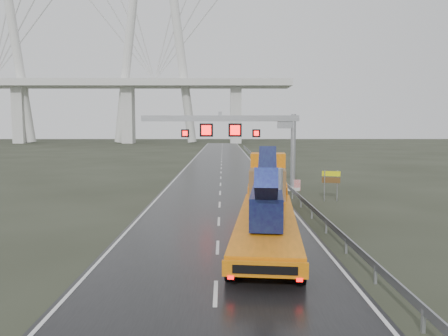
{
  "coord_description": "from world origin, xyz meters",
  "views": [
    {
      "loc": [
        0.27,
        -23.2,
        5.97
      ],
      "look_at": [
        0.33,
        6.38,
        3.2
      ],
      "focal_mm": 35.0,
      "sensor_mm": 36.0,
      "label": 1
    }
  ],
  "objects_px": {
    "sign_gantry": "(243,131)",
    "striped_barrier": "(297,185)",
    "heavy_haul_truck": "(267,193)",
    "exit_sign_pair": "(331,180)"
  },
  "relations": [
    {
      "from": "sign_gantry",
      "to": "striped_barrier",
      "type": "distance_m",
      "value": 7.26
    },
    {
      "from": "heavy_haul_truck",
      "to": "striped_barrier",
      "type": "distance_m",
      "value": 14.53
    },
    {
      "from": "striped_barrier",
      "to": "sign_gantry",
      "type": "bearing_deg",
      "value": 176.0
    },
    {
      "from": "exit_sign_pair",
      "to": "striped_barrier",
      "type": "relative_size",
      "value": 2.44
    },
    {
      "from": "exit_sign_pair",
      "to": "striped_barrier",
      "type": "xyz_separation_m",
      "value": [
        -1.75,
        5.82,
        -1.23
      ]
    },
    {
      "from": "heavy_haul_truck",
      "to": "sign_gantry",
      "type": "bearing_deg",
      "value": 99.87
    },
    {
      "from": "sign_gantry",
      "to": "striped_barrier",
      "type": "xyz_separation_m",
      "value": [
        5.14,
        -0.4,
        -5.1
      ]
    },
    {
      "from": "heavy_haul_truck",
      "to": "exit_sign_pair",
      "type": "distance_m",
      "value": 9.99
    },
    {
      "from": "striped_barrier",
      "to": "exit_sign_pair",
      "type": "bearing_deg",
      "value": -72.82
    },
    {
      "from": "sign_gantry",
      "to": "heavy_haul_truck",
      "type": "distance_m",
      "value": 14.76
    }
  ]
}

